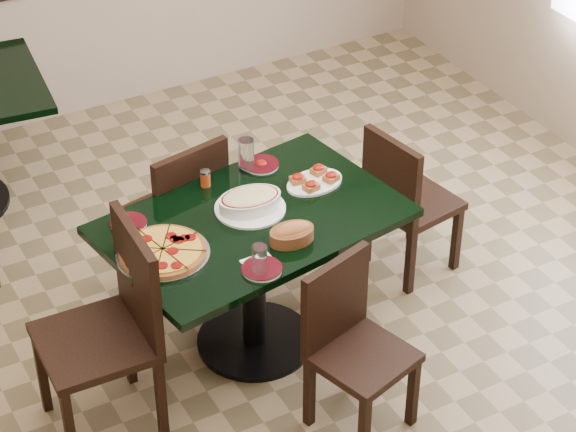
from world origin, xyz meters
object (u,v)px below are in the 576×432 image
bread_basket (292,233)px  bruschetta_platter (314,180)px  chair_near (351,338)px  chair_far (181,211)px  chair_left (114,321)px  lasagna_casserole (250,201)px  main_table (253,250)px  pepperoni_pizza (163,252)px  chair_right (404,197)px

bread_basket → bruschetta_platter: 0.46m
chair_near → bread_basket: 0.52m
chair_far → chair_left: 0.92m
chair_far → bread_basket: bearing=93.3°
lasagna_casserole → chair_far: bearing=112.4°
main_table → bruschetta_platter: size_ratio=4.56×
chair_far → chair_near: 1.19m
pepperoni_pizza → lasagna_casserole: (0.48, 0.12, 0.03)m
chair_near → lasagna_casserole: lasagna_casserole is taller
chair_near → bruschetta_platter: chair_near is taller
chair_far → pepperoni_pizza: (-0.34, -0.59, 0.26)m
pepperoni_pizza → chair_right: bearing=8.4°
chair_left → bruschetta_platter: (1.13, 0.26, 0.21)m
chair_near → chair_right: chair_right is taller
main_table → lasagna_casserole: bearing=61.7°
chair_far → chair_near: bearing=92.0°
main_table → pepperoni_pizza: size_ratio=3.53×
chair_right → lasagna_casserole: 0.98m
chair_far → chair_left: size_ratio=0.90×
bread_basket → pepperoni_pizza: bearing=163.3°
chair_near → bruschetta_platter: size_ratio=2.61×
main_table → lasagna_casserole: lasagna_casserole is taller
chair_right → bruschetta_platter: 0.64m
pepperoni_pizza → chair_left: bearing=-160.8°
chair_right → pepperoni_pizza: 1.45m
bruschetta_platter → main_table: bearing=-172.6°
chair_right → lasagna_casserole: bearing=86.0°
lasagna_casserole → chair_right: bearing=9.9°
chair_near → bruschetta_platter: bearing=55.6°
chair_far → main_table: bearing=92.2°
bread_basket → bruschetta_platter: bread_basket is taller
chair_near → bread_basket: size_ratio=3.92×
chair_near → bruschetta_platter: (0.24, 0.73, 0.32)m
chair_right → bruschetta_platter: size_ratio=2.66×
lasagna_casserole → pepperoni_pizza: bearing=-161.2°
chair_far → bread_basket: 0.84m
chair_left → bread_basket: bearing=86.4°
chair_right → bruschetta_platter: (-0.55, -0.04, 0.31)m
main_table → bruschetta_platter: 0.45m
lasagna_casserole → bruschetta_platter: size_ratio=1.04×
chair_left → pepperoni_pizza: bearing=111.3°
main_table → chair_near: chair_near is taller
lasagna_casserole → chair_near: bearing=-75.2°
chair_right → pepperoni_pizza: size_ratio=2.06×
chair_left → chair_right: bearing=102.4°
chair_left → lasagna_casserole: size_ratio=3.08×
pepperoni_pizza → bread_basket: bearing=-18.5°
chair_far → pepperoni_pizza: 0.73m
main_table → pepperoni_pizza: pepperoni_pizza is taller
chair_right → chair_far: bearing=61.0°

